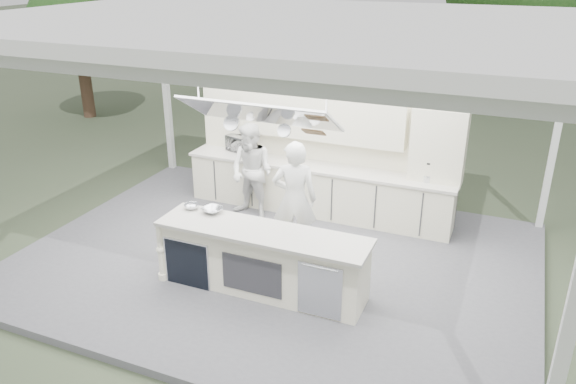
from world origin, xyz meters
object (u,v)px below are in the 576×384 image
at_px(back_counter, 317,189).
at_px(sous_chef, 252,172).
at_px(demo_island, 261,260).
at_px(head_chef, 295,199).

xyz_separation_m(back_counter, sous_chef, (-1.04, -0.62, 0.41)).
bearing_deg(sous_chef, demo_island, -50.51).
height_order(demo_island, sous_chef, sous_chef).
distance_m(demo_island, back_counter, 2.82).
distance_m(demo_island, head_chef, 1.26).
bearing_deg(demo_island, back_counter, 93.63).
relative_size(demo_island, head_chef, 1.61).
bearing_deg(sous_chef, head_chef, -28.87).
distance_m(back_counter, sous_chef, 1.28).
distance_m(demo_island, sous_chef, 2.54).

